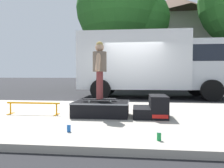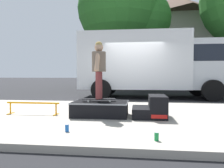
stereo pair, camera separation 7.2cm
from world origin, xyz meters
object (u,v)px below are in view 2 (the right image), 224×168
grind_rail (33,105)px  soda_can (67,128)px  soda_can_b (157,136)px  skateboard (99,99)px  kicker_ramp (152,108)px  skate_box (100,108)px  street_tree_main (125,11)px  box_truck (154,62)px  skater_kid (99,65)px

grind_rail → soda_can: bearing=-47.5°
soda_can_b → skateboard: bearing=123.5°
kicker_ramp → skate_box: bearing=180.0°
skate_box → skateboard: 0.22m
grind_rail → street_tree_main: size_ratio=0.15×
skateboard → box_truck: bearing=73.0°
skater_kid → skateboard: bearing=0.0°
box_truck → grind_rail: bearing=-121.6°
kicker_ramp → grind_rail: 2.93m
skateboard → soda_can_b: 2.19m
skate_box → street_tree_main: bearing=90.3°
grind_rail → box_truck: size_ratio=0.20×
kicker_ramp → skateboard: 1.26m
soda_can → street_tree_main: (0.27, 12.06, 5.46)m
skater_kid → soda_can_b: (1.19, -1.80, -1.14)m
soda_can → box_truck: box_truck is taller
kicker_ramp → soda_can_b: size_ratio=6.66×
kicker_ramp → soda_can_b: kicker_ramp is taller
grind_rail → soda_can: size_ratio=10.77×
kicker_ramp → street_tree_main: 11.91m
grind_rail → box_truck: 6.55m
box_truck → street_tree_main: street_tree_main is taller
soda_can → soda_can_b: same height
grind_rail → skater_kid: size_ratio=1.00×
grind_rail → street_tree_main: street_tree_main is taller
soda_can_b → kicker_ramp: bearing=88.3°
soda_can_b → soda_can: bearing=167.2°
kicker_ramp → soda_can: 2.14m
kicker_ramp → grind_rail: (-2.93, 0.02, 0.02)m
grind_rail → soda_can: grind_rail is taller
soda_can → box_truck: 7.40m
skater_kid → soda_can_b: skater_kid is taller
grind_rail → street_tree_main: 11.93m
skate_box → soda_can_b: (1.17, -1.82, -0.12)m
skateboard → skater_kid: bearing=0.0°
kicker_ramp → skateboard: size_ratio=1.04×
kicker_ramp → box_truck: (0.44, 5.48, 1.37)m
soda_can_b → box_truck: size_ratio=0.02×
box_truck → soda_can_b: bearing=-93.9°
skater_kid → street_tree_main: size_ratio=0.15×
skate_box → grind_rail: skate_box is taller
street_tree_main → box_truck: bearing=-71.4°
grind_rail → street_tree_main: (1.65, 10.55, 5.30)m
skateboard → soda_can_b: size_ratio=6.38×
soda_can → soda_can_b: bearing=-12.8°
skateboard → soda_can: size_ratio=6.38×
grind_rail → box_truck: (3.36, 5.46, 1.36)m
box_truck → soda_can: bearing=-105.9°
skateboard → soda_can_b: (1.19, -1.80, -0.34)m
kicker_ramp → grind_rail: size_ratio=0.62×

